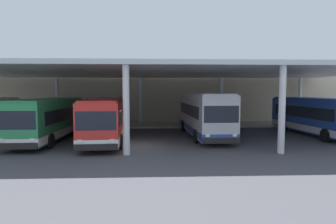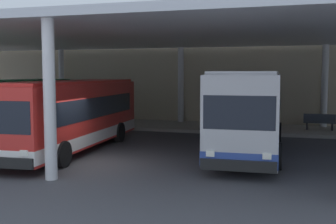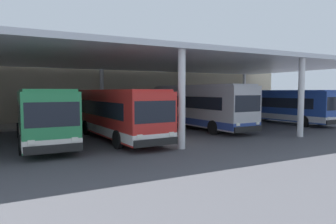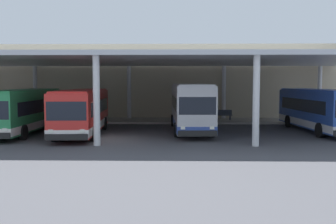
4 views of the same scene
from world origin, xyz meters
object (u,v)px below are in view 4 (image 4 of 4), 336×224
at_px(bench_waiting, 222,115).
at_px(trash_bin, 196,115).
at_px(bus_second_bay, 23,111).
at_px(bus_departing, 318,110).
at_px(bus_far_bay, 191,107).
at_px(bus_middle_bay, 82,111).
at_px(banner_sign, 186,101).

relative_size(bench_waiting, trash_bin, 1.84).
height_order(bus_second_bay, bench_waiting, bus_second_bay).
distance_m(bus_second_bay, bench_waiting, 17.80).
relative_size(bus_second_bay, trash_bin, 10.75).
height_order(bus_departing, bench_waiting, bus_departing).
relative_size(bus_far_bay, bus_departing, 1.07).
height_order(bus_middle_bay, bus_far_bay, bus_far_bay).
bearing_deg(bus_middle_bay, bench_waiting, 40.94).
height_order(bus_second_bay, trash_bin, bus_second_bay).
distance_m(bus_middle_bay, trash_bin, 12.54).
height_order(trash_bin, banner_sign, banner_sign).
bearing_deg(bus_departing, bus_middle_bay, -172.96).
relative_size(bus_far_bay, banner_sign, 3.57).
distance_m(trash_bin, banner_sign, 1.70).
bearing_deg(trash_bin, bus_second_bay, -145.83).
xyz_separation_m(bus_far_bay, bus_departing, (9.53, -0.11, -0.19)).
relative_size(bus_far_bay, trash_bin, 11.66).
distance_m(bus_departing, banner_sign, 11.69).
bearing_deg(banner_sign, bus_far_bay, -88.36).
relative_size(bench_waiting, banner_sign, 0.56).
relative_size(bus_departing, trash_bin, 10.89).
height_order(bus_far_bay, bench_waiting, bus_far_bay).
relative_size(bus_middle_bay, bench_waiting, 5.92).
xyz_separation_m(bus_second_bay, trash_bin, (12.82, 8.70, -0.98)).
height_order(bus_departing, trash_bin, bus_departing).
bearing_deg(bus_second_bay, bus_middle_bay, -6.89).
bearing_deg(bus_departing, bus_far_bay, 179.31).
bearing_deg(bus_second_bay, bench_waiting, 30.29).
xyz_separation_m(bus_second_bay, bus_far_bay, (12.11, 1.71, 0.19)).
height_order(bus_far_bay, trash_bin, bus_far_bay).
distance_m(bus_far_bay, trash_bin, 7.12).
xyz_separation_m(bench_waiting, banner_sign, (-3.41, -0.88, 1.32)).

